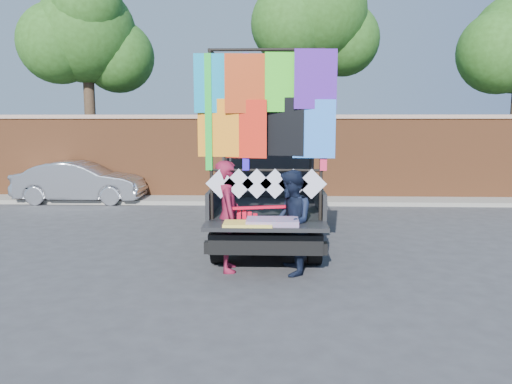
{
  "coord_description": "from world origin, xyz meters",
  "views": [
    {
      "loc": [
        -0.34,
        -8.44,
        2.46
      ],
      "look_at": [
        -0.64,
        -0.12,
        1.25
      ],
      "focal_mm": 35.0,
      "sensor_mm": 36.0,
      "label": 1
    }
  ],
  "objects_px": {
    "pickup_truck": "(268,193)",
    "man": "(291,222)",
    "woman": "(228,216)",
    "sedan": "(80,182)"
  },
  "relations": [
    {
      "from": "woman",
      "to": "man",
      "type": "distance_m",
      "value": 1.03
    },
    {
      "from": "pickup_truck",
      "to": "sedan",
      "type": "height_order",
      "value": "pickup_truck"
    },
    {
      "from": "pickup_truck",
      "to": "man",
      "type": "distance_m",
      "value": 2.83
    },
    {
      "from": "woman",
      "to": "pickup_truck",
      "type": "bearing_deg",
      "value": -21.39
    },
    {
      "from": "man",
      "to": "sedan",
      "type": "bearing_deg",
      "value": -142.17
    },
    {
      "from": "pickup_truck",
      "to": "sedan",
      "type": "distance_m",
      "value": 6.93
    },
    {
      "from": "pickup_truck",
      "to": "woman",
      "type": "xyz_separation_m",
      "value": [
        -0.61,
        -2.64,
        0.01
      ]
    },
    {
      "from": "woman",
      "to": "man",
      "type": "xyz_separation_m",
      "value": [
        1.01,
        -0.16,
        -0.06
      ]
    },
    {
      "from": "woman",
      "to": "man",
      "type": "height_order",
      "value": "woman"
    },
    {
      "from": "pickup_truck",
      "to": "woman",
      "type": "height_order",
      "value": "pickup_truck"
    }
  ]
}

